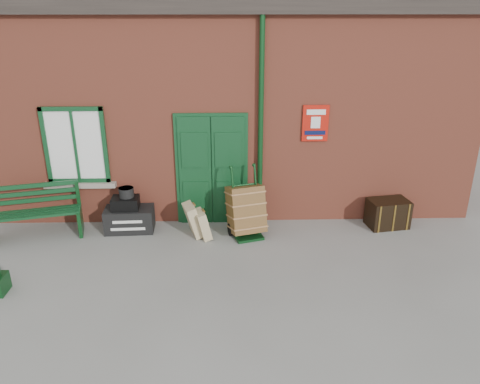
{
  "coord_description": "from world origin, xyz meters",
  "views": [
    {
      "loc": [
        0.02,
        -7.26,
        4.18
      ],
      "look_at": [
        0.23,
        0.6,
        1.0
      ],
      "focal_mm": 35.0,
      "sensor_mm": 36.0,
      "label": 1
    }
  ],
  "objects_px": {
    "dark_trunk": "(388,213)",
    "porter_trolley": "(246,210)",
    "bench": "(34,211)",
    "houdini_trunk": "(130,219)"
  },
  "relations": [
    {
      "from": "dark_trunk",
      "to": "porter_trolley",
      "type": "bearing_deg",
      "value": 176.54
    },
    {
      "from": "bench",
      "to": "houdini_trunk",
      "type": "bearing_deg",
      "value": -6.99
    },
    {
      "from": "porter_trolley",
      "to": "bench",
      "type": "bearing_deg",
      "value": 163.02
    },
    {
      "from": "houdini_trunk",
      "to": "dark_trunk",
      "type": "distance_m",
      "value": 5.14
    },
    {
      "from": "porter_trolley",
      "to": "dark_trunk",
      "type": "height_order",
      "value": "porter_trolley"
    },
    {
      "from": "houdini_trunk",
      "to": "dark_trunk",
      "type": "bearing_deg",
      "value": -1.82
    },
    {
      "from": "houdini_trunk",
      "to": "dark_trunk",
      "type": "relative_size",
      "value": 1.21
    },
    {
      "from": "houdini_trunk",
      "to": "porter_trolley",
      "type": "distance_m",
      "value": 2.31
    },
    {
      "from": "bench",
      "to": "houdini_trunk",
      "type": "height_order",
      "value": "bench"
    },
    {
      "from": "bench",
      "to": "houdini_trunk",
      "type": "distance_m",
      "value": 1.78
    }
  ]
}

